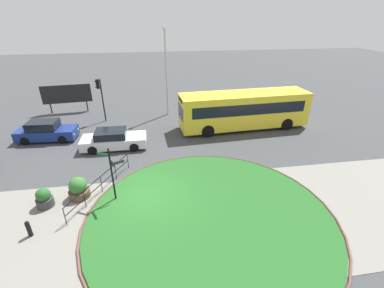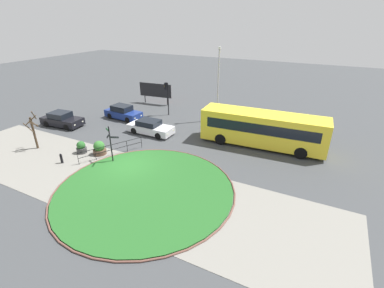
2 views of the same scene
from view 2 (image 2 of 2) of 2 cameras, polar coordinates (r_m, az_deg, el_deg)
The scene contains 17 objects.
ground at distance 21.72m, azimuth -13.04°, elevation -4.48°, with size 120.00×120.00×0.00m, color #3D3F42.
sidewalk_paving at distance 20.36m, azimuth -16.93°, elevation -7.10°, with size 32.00×7.62×0.02m, color gray.
grass_island at distance 18.65m, azimuth -9.77°, elevation -9.34°, with size 11.64×11.64×0.10m, color #235B23.
grass_kerb_ring at distance 18.65m, azimuth -9.77°, elevation -9.33°, with size 11.95×11.95×0.11m, color brown.
signpost_directional at distance 21.86m, azimuth -16.62°, elevation 0.50°, with size 1.24×0.91×3.03m.
bollard_foreground at distance 23.68m, azimuth -25.59°, elevation -2.71°, with size 0.19×0.19×0.82m.
railing_grass_edge at distance 23.34m, azimuth -16.45°, elevation -0.92°, with size 2.53×4.75×1.00m.
bus_yellow at distance 24.56m, azimuth 14.50°, elevation 3.11°, with size 10.74×3.15×3.00m.
car_near_lane at distance 27.06m, azimuth -8.70°, elevation 3.46°, with size 4.56×1.85×1.37m.
car_far_lane at distance 31.79m, azimuth -25.51°, elevation 4.63°, with size 4.49×2.26×1.47m.
car_trailing at distance 31.73m, azimuth -14.19°, elevation 6.37°, with size 4.36×1.97×1.53m.
traffic_light_near at distance 31.61m, azimuth -5.30°, elevation 10.85°, with size 0.49×0.31×3.77m.
lamppost_tall at distance 29.48m, azimuth 5.48°, elevation 12.61°, with size 0.32×0.32×7.75m.
billboard_left at distance 36.36m, azimuth -7.62°, elevation 11.01°, with size 4.49×0.61×2.68m.
planter_near_signpost at distance 24.77m, azimuth -22.08°, elevation -0.71°, with size 0.82×0.82×1.05m.
planter_kerbside at distance 23.98m, azimuth -18.76°, elevation -0.88°, with size 1.07×1.07×1.18m.
street_tree_bare at distance 26.85m, azimuth -30.16°, elevation 2.50°, with size 1.19×1.20×3.48m.
Camera 2 is at (12.71, -14.15, 10.49)m, focal length 25.57 mm.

